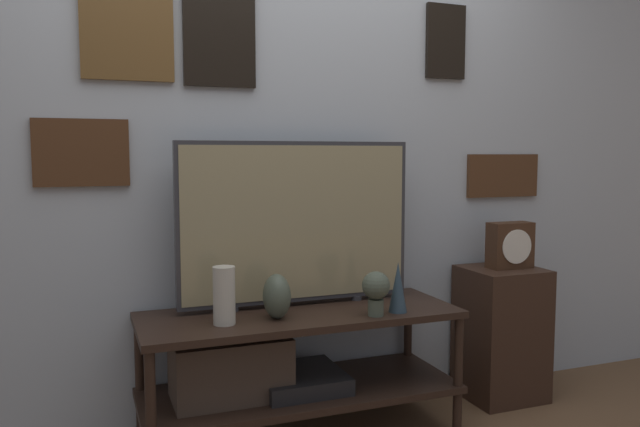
# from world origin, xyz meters

# --- Properties ---
(wall_back) EXTENTS (6.40, 0.08, 2.70)m
(wall_back) POSITION_xyz_m (-0.00, 0.60, 1.35)
(wall_back) COLOR #B2BCC6
(wall_back) RESTS_ON ground_plane
(media_console) EXTENTS (1.35, 0.51, 0.56)m
(media_console) POSITION_xyz_m (-0.12, 0.29, 0.35)
(media_console) COLOR black
(media_console) RESTS_ON ground_plane
(television) EXTENTS (1.05, 0.05, 0.72)m
(television) POSITION_xyz_m (0.02, 0.40, 0.93)
(television) COLOR #333338
(television) RESTS_ON media_console
(vase_slim_bronze) EXTENTS (0.08, 0.08, 0.22)m
(vase_slim_bronze) POSITION_xyz_m (0.39, 0.14, 0.67)
(vase_slim_bronze) COLOR #2D4251
(vase_slim_bronze) RESTS_ON media_console
(vase_tall_ceramic) EXTENTS (0.09, 0.09, 0.23)m
(vase_tall_ceramic) POSITION_xyz_m (-0.34, 0.22, 0.68)
(vase_tall_ceramic) COLOR beige
(vase_tall_ceramic) RESTS_ON media_console
(vase_urn_stoneware) EXTENTS (0.11, 0.14, 0.18)m
(vase_urn_stoneware) POSITION_xyz_m (-0.12, 0.23, 0.65)
(vase_urn_stoneware) COLOR #4C5647
(vase_urn_stoneware) RESTS_ON media_console
(decorative_bust) EXTENTS (0.12, 0.12, 0.19)m
(decorative_bust) POSITION_xyz_m (0.27, 0.12, 0.67)
(decorative_bust) COLOR #4C5647
(decorative_bust) RESTS_ON media_console
(side_table) EXTENTS (0.37, 0.35, 0.66)m
(side_table) POSITION_xyz_m (1.10, 0.37, 0.33)
(side_table) COLOR #382319
(side_table) RESTS_ON ground_plane
(mantel_clock) EXTENTS (0.23, 0.11, 0.23)m
(mantel_clock) POSITION_xyz_m (1.14, 0.37, 0.78)
(mantel_clock) COLOR #422819
(mantel_clock) RESTS_ON side_table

